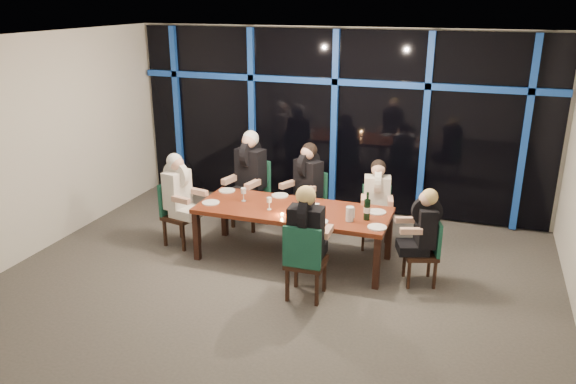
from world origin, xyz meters
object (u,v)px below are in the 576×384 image
object	(u,v)px
chair_far_right	(376,213)
diner_far_left	(249,166)
diner_far_right	(377,192)
diner_near_mid	(307,225)
dining_table	(293,213)
wine_bottle	(367,209)
diner_end_left	(179,186)
chair_end_right	(427,248)
chair_near_mid	(304,258)
chair_far_mid	(310,199)
water_pitcher	(350,214)
chair_end_left	(176,210)
diner_far_mid	(307,176)
chair_far_left	(253,189)
diner_end_right	(423,223)

from	to	relation	value
chair_far_right	diner_far_left	xyz separation A→B (m)	(-1.99, 0.05, 0.50)
diner_far_right	diner_near_mid	size ratio (longest dim) A/B	0.91
dining_table	wine_bottle	bearing A→B (deg)	-3.74
diner_end_left	chair_end_right	bearing A→B (deg)	-78.70
chair_near_mid	diner_end_left	world-z (taller)	diner_end_left
chair_far_mid	chair_far_right	size ratio (longest dim) A/B	1.09
chair_end_right	water_pitcher	xyz separation A→B (m)	(-0.97, -0.09, 0.37)
diner_far_right	diner_far_left	bearing A→B (deg)	165.34
diner_end_left	diner_far_right	bearing A→B (deg)	-60.82
chair_far_mid	chair_near_mid	bearing A→B (deg)	-49.69
diner_far_left	chair_end_right	bearing A→B (deg)	-6.90
chair_end_left	diner_far_left	bearing A→B (deg)	-26.42
dining_table	diner_end_left	world-z (taller)	diner_end_left
diner_far_mid	diner_far_right	xyz separation A→B (m)	(1.08, -0.14, -0.08)
chair_far_right	diner_far_left	world-z (taller)	diner_far_left
chair_far_left	diner_far_left	bearing A→B (deg)	-90.00
chair_end_right	diner_far_right	bearing A→B (deg)	-155.38
diner_end_left	water_pitcher	xyz separation A→B (m)	(2.51, -0.12, -0.05)
dining_table	chair_near_mid	xyz separation A→B (m)	(0.48, -0.99, -0.14)
diner_near_mid	wine_bottle	world-z (taller)	diner_near_mid
water_pitcher	chair_far_right	bearing A→B (deg)	84.17
dining_table	diner_near_mid	bearing A→B (deg)	-62.23
diner_end_left	diner_end_right	distance (m)	3.42
chair_end_left	diner_end_right	bearing A→B (deg)	-79.34
chair_end_right	chair_far_left	bearing A→B (deg)	-129.59
diner_far_left	diner_far_mid	world-z (taller)	diner_far_left
chair_far_left	water_pitcher	bearing A→B (deg)	-20.27
chair_end_right	chair_end_left	bearing A→B (deg)	-109.10
chair_far_mid	chair_near_mid	world-z (taller)	chair_near_mid
chair_far_right	diner_far_left	distance (m)	2.05
chair_end_right	chair_far_right	bearing A→B (deg)	-157.21
diner_far_right	wine_bottle	world-z (taller)	diner_far_right
chair_far_right	chair_end_right	xyz separation A→B (m)	(0.83, -0.94, -0.01)
chair_far_right	chair_near_mid	size ratio (longest dim) A/B	0.91
chair_far_left	chair_far_right	xyz separation A→B (m)	(1.97, -0.14, -0.09)
chair_far_right	wine_bottle	distance (m)	1.00
chair_end_left	diner_end_left	xyz separation A→B (m)	(0.08, -0.02, 0.37)
chair_far_mid	wine_bottle	bearing A→B (deg)	-19.59
dining_table	diner_far_left	distance (m)	1.40
chair_far_right	chair_end_right	size ratio (longest dim) A/B	1.03
chair_end_left	diner_end_right	distance (m)	3.51
chair_end_right	chair_near_mid	xyz separation A→B (m)	(-1.32, -0.91, 0.07)
diner_far_mid	wine_bottle	distance (m)	1.49
chair_far_right	chair_far_mid	bearing A→B (deg)	160.98
chair_near_mid	chair_far_left	bearing A→B (deg)	-54.94
chair_far_left	chair_end_left	size ratio (longest dim) A/B	1.12
chair_far_mid	chair_end_left	distance (m)	2.00
chair_far_left	diner_near_mid	bearing A→B (deg)	-39.64
chair_near_mid	diner_end_left	size ratio (longest dim) A/B	1.07
diner_end_right	wine_bottle	bearing A→B (deg)	-112.01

